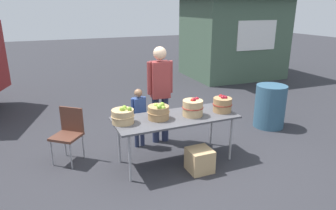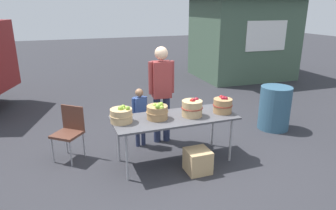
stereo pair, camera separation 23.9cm
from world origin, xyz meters
name	(u,v)px [view 1 (the left image)]	position (x,y,z in m)	size (l,w,h in m)	color
ground_plane	(175,160)	(0.00, 0.00, 0.00)	(40.00, 40.00, 0.00)	#2D2D33
market_table	(176,120)	(0.00, 0.00, 0.71)	(1.90, 0.76, 0.75)	#4C4C51
apple_basket_green_0	(123,116)	(-0.81, 0.07, 0.86)	(0.34, 0.34, 0.26)	tan
apple_basket_green_1	(159,112)	(-0.27, 0.02, 0.86)	(0.34, 0.34, 0.26)	#A87F51
apple_basket_red_0	(193,107)	(0.27, -0.05, 0.88)	(0.33, 0.33, 0.29)	tan
apple_basket_red_1	(222,104)	(0.79, -0.07, 0.87)	(0.31, 0.31, 0.27)	#A87F51
vendor_adult	(160,88)	(0.06, 0.79, 1.01)	(0.45, 0.25, 1.72)	#262D4C
child_customer	(139,113)	(-0.36, 0.73, 0.62)	(0.28, 0.16, 1.05)	#262D4C
food_kiosk	(233,36)	(4.41, 4.96, 1.38)	(3.58, 3.00, 2.74)	#47604C
folding_chair	(69,131)	(-1.53, 0.68, 0.51)	(0.56, 0.56, 0.86)	brown
trash_barrel	(270,106)	(2.37, 0.59, 0.43)	(0.60, 0.60, 0.87)	#335972
produce_crate	(200,160)	(0.21, -0.42, 0.17)	(0.35, 0.35, 0.35)	tan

